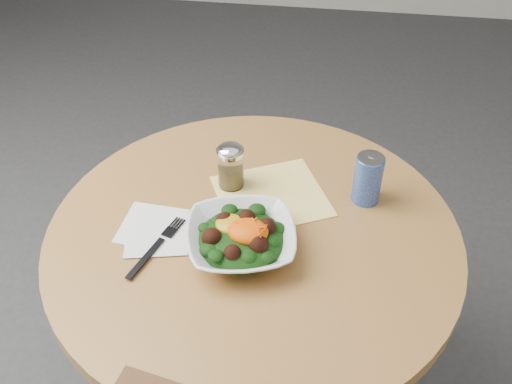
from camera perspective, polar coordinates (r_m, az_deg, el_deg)
table at (r=1.39m, az=-0.24°, el=-9.61°), size 0.90×0.90×0.75m
cloth_napkin at (r=1.32m, az=1.54°, el=-0.39°), size 0.31×0.30×0.00m
paper_napkins at (r=1.26m, az=-10.11°, el=-3.76°), size 0.17×0.17×0.00m
salad_bowl at (r=1.18m, az=-1.50°, el=-4.66°), size 0.27×0.27×0.08m
fork at (r=1.22m, az=-9.80°, el=-5.25°), size 0.08×0.19×0.00m
spice_shaker at (r=1.32m, az=-2.55°, el=2.58°), size 0.06×0.06×0.11m
beverage_can at (r=1.30m, az=11.11°, el=1.32°), size 0.06×0.06×0.12m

